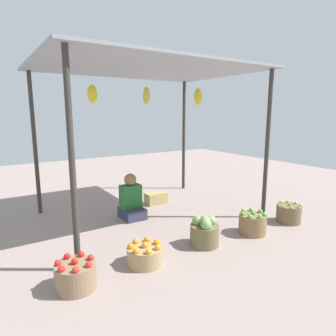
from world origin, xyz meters
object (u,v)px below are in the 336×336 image
Objects in this scene: basket_cabbages at (205,232)px; vendor_person at (131,201)px; basket_oranges at (145,255)px; wooden_crate_near_vendor at (156,198)px; basket_limes at (289,214)px; basket_green_apples at (253,223)px; basket_red_tomatoes at (76,275)px.

vendor_person is at bearing 103.40° from basket_cabbages.
wooden_crate_near_vendor is at bearing 56.15° from basket_oranges.
vendor_person is 2.66m from basket_limes.
vendor_person is 1.98× the size of basket_limes.
vendor_person is 1.92× the size of basket_green_apples.
wooden_crate_near_vendor is (2.17, 2.04, -0.03)m from basket_red_tomatoes.
vendor_person is 1.83× the size of basket_oranges.
basket_green_apples is (0.87, -0.09, -0.03)m from basket_cabbages.
basket_limes is at bearing -0.61° from basket_red_tomatoes.
basket_red_tomatoes is at bearing -176.64° from basket_oranges.
wooden_crate_near_vendor is (-1.34, 2.07, -0.04)m from basket_limes.
basket_green_apples is at bearing -0.66° from basket_red_tomatoes.
basket_red_tomatoes is 3.51m from basket_limes.
basket_green_apples is (2.64, -0.03, 0.01)m from basket_red_tomatoes.
basket_red_tomatoes is 0.98× the size of basket_cabbages.
vendor_person is 1.65m from basket_oranges.
wooden_crate_near_vendor is (-0.47, 2.07, -0.05)m from basket_green_apples.
vendor_person reaches higher than wooden_crate_near_vendor.
wooden_crate_near_vendor is (1.33, 1.99, -0.01)m from basket_oranges.
basket_green_apples is 0.87m from basket_limes.
basket_cabbages is 0.87m from basket_green_apples.
basket_cabbages is at bearing 0.36° from basket_oranges.
basket_oranges is at bearing 177.46° from basket_green_apples.
basket_green_apples is (1.80, -0.08, 0.04)m from basket_oranges.
basket_limes is 0.95× the size of wooden_crate_near_vendor.
basket_red_tomatoes is (-1.41, -1.58, -0.15)m from vendor_person.
basket_limes is (3.51, -0.04, 0.00)m from basket_red_tomatoes.
wooden_crate_near_vendor is at bearing 30.88° from vendor_person.
vendor_person is 1.88× the size of wooden_crate_near_vendor.
basket_red_tomatoes is 2.98m from wooden_crate_near_vendor.
basket_green_apples reaches higher than wooden_crate_near_vendor.
basket_cabbages is at bearing -76.60° from vendor_person.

